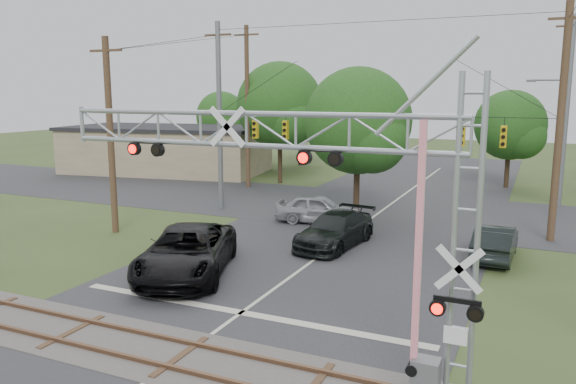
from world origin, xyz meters
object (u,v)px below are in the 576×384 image
at_px(traffic_signal_span, 384,124).
at_px(commercial_building, 167,149).
at_px(sedan_silver, 318,209).
at_px(streetlight, 558,139).
at_px(crossing_gantry, 320,207).
at_px(car_dark, 335,230).
at_px(pickup_black, 187,252).

xyz_separation_m(traffic_signal_span, commercial_building, (-23.60, 12.40, -3.49)).
distance_m(sedan_silver, streetlight, 14.80).
height_order(traffic_signal_span, commercial_building, traffic_signal_span).
distance_m(crossing_gantry, traffic_signal_span, 18.70).
relative_size(car_dark, streetlight, 0.68).
height_order(car_dark, streetlight, streetlight).
bearing_deg(commercial_building, pickup_black, -61.23).
xyz_separation_m(pickup_black, commercial_building, (-18.78, 24.26, 1.15)).
bearing_deg(streetlight, traffic_signal_span, -143.14).
height_order(traffic_signal_span, streetlight, traffic_signal_span).
xyz_separation_m(traffic_signal_span, sedan_silver, (-3.35, -1.09, -4.80)).
xyz_separation_m(pickup_black, car_dark, (4.01, 6.53, -0.16)).
distance_m(traffic_signal_span, pickup_black, 13.61).
height_order(crossing_gantry, car_dark, crossing_gantry).
distance_m(traffic_signal_span, car_dark, 7.21).
height_order(crossing_gantry, traffic_signal_span, traffic_signal_span).
relative_size(sedan_silver, streetlight, 0.58).
bearing_deg(streetlight, pickup_black, -126.40).
height_order(commercial_building, streetlight, streetlight).
distance_m(traffic_signal_span, commercial_building, 26.89).
bearing_deg(sedan_silver, streetlight, -69.49).
height_order(pickup_black, sedan_silver, pickup_black).
distance_m(crossing_gantry, sedan_silver, 18.97).
bearing_deg(traffic_signal_span, car_dark, -98.72).
bearing_deg(sedan_silver, commercial_building, 44.53).
relative_size(crossing_gantry, traffic_signal_span, 0.56).
relative_size(pickup_black, commercial_building, 0.36).
xyz_separation_m(crossing_gantry, pickup_black, (-8.25, 6.51, -3.78)).
height_order(pickup_black, streetlight, streetlight).
relative_size(crossing_gantry, sedan_silver, 2.28).
xyz_separation_m(car_dark, commercial_building, (-22.78, 17.72, 1.31)).
height_order(crossing_gantry, streetlight, streetlight).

